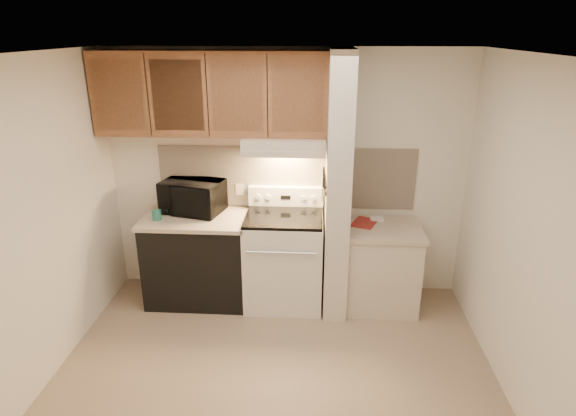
{
  "coord_description": "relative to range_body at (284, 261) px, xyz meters",
  "views": [
    {
      "loc": [
        0.31,
        -3.18,
        2.66
      ],
      "look_at": [
        0.06,
        0.75,
        1.18
      ],
      "focal_mm": 30.0,
      "sensor_mm": 36.0,
      "label": 1
    }
  ],
  "objects": [
    {
      "name": "range_knob_left_inner",
      "position": [
        -0.18,
        0.24,
        0.59
      ],
      "size": [
        0.05,
        0.02,
        0.05
      ],
      "primitive_type": "cylinder",
      "rotation": [
        1.57,
        0.0,
        0.0
      ],
      "color": "silver",
      "rests_on": "range_backguard"
    },
    {
      "name": "cab_door_a",
      "position": [
        -1.51,
        0.01,
        1.62
      ],
      "size": [
        0.46,
        0.01,
        0.63
      ],
      "primitive_type": "cube",
      "color": "brown",
      "rests_on": "upper_cabinets"
    },
    {
      "name": "cooktop",
      "position": [
        0.0,
        0.0,
        0.48
      ],
      "size": [
        0.74,
        0.64,
        0.03
      ],
      "primitive_type": "cube",
      "color": "black",
      "rests_on": "range_body"
    },
    {
      "name": "range_knob_right_outer",
      "position": [
        0.28,
        0.24,
        0.59
      ],
      "size": [
        0.05,
        0.02,
        0.05
      ],
      "primitive_type": "cylinder",
      "rotation": [
        1.57,
        0.0,
        0.0
      ],
      "color": "silver",
      "rests_on": "range_backguard"
    },
    {
      "name": "oven_window",
      "position": [
        0.0,
        -0.32,
        0.04
      ],
      "size": [
        0.5,
        0.01,
        0.3
      ],
      "primitive_type": "cube",
      "color": "black",
      "rests_on": "range_body"
    },
    {
      "name": "knife_blade_a",
      "position": [
        0.38,
        -0.22,
        0.76
      ],
      "size": [
        0.01,
        0.03,
        0.16
      ],
      "primitive_type": "cube",
      "color": "silver",
      "rests_on": "knife_strip"
    },
    {
      "name": "partition_pillar",
      "position": [
        0.51,
        -0.01,
        0.79
      ],
      "size": [
        0.22,
        0.7,
        2.5
      ],
      "primitive_type": "cube",
      "color": "beige",
      "rests_on": "floor"
    },
    {
      "name": "pillar_trim",
      "position": [
        0.39,
        -0.01,
        0.84
      ],
      "size": [
        0.01,
        0.7,
        0.04
      ],
      "primitive_type": "cube",
      "color": "brown",
      "rests_on": "partition_pillar"
    },
    {
      "name": "knife_handle_c",
      "position": [
        0.38,
        -0.06,
        0.91
      ],
      "size": [
        0.02,
        0.02,
        0.1
      ],
      "primitive_type": "cylinder",
      "color": "black",
      "rests_on": "knife_strip"
    },
    {
      "name": "range_backguard",
      "position": [
        0.0,
        0.28,
        0.59
      ],
      "size": [
        0.76,
        0.08,
        0.2
      ],
      "primitive_type": "cube",
      "color": "silver",
      "rests_on": "range_body"
    },
    {
      "name": "spoon_rest",
      "position": [
        -1.23,
        0.1,
        0.46
      ],
      "size": [
        0.21,
        0.13,
        0.01
      ],
      "primitive_type": "cube",
      "rotation": [
        0.0,
        0.0,
        -0.37
      ],
      "color": "black",
      "rests_on": "left_countertop"
    },
    {
      "name": "knife_blade_d",
      "position": [
        0.38,
        0.01,
        0.76
      ],
      "size": [
        0.01,
        0.04,
        0.16
      ],
      "primitive_type": "cube",
      "color": "silver",
      "rests_on": "knife_strip"
    },
    {
      "name": "right_countertop",
      "position": [
        0.97,
        -0.01,
        0.37
      ],
      "size": [
        0.74,
        0.64,
        0.04
      ],
      "primitive_type": "cube",
      "color": "#C7B499",
      "rests_on": "right_cab_base"
    },
    {
      "name": "teal_jar",
      "position": [
        -1.23,
        -0.09,
        0.5
      ],
      "size": [
        0.11,
        0.11,
        0.1
      ],
      "primitive_type": "cylinder",
      "rotation": [
        0.0,
        0.0,
        -0.41
      ],
      "color": "#217060",
      "rests_on": "left_countertop"
    },
    {
      "name": "oven_handle",
      "position": [
        0.0,
        -0.35,
        0.26
      ],
      "size": [
        0.65,
        0.02,
        0.02
      ],
      "primitive_type": "cylinder",
      "rotation": [
        0.0,
        1.57,
        0.0
      ],
      "color": "silver",
      "rests_on": "range_body"
    },
    {
      "name": "oven_mitt",
      "position": [
        0.38,
        0.17,
        0.72
      ],
      "size": [
        0.03,
        0.1,
        0.23
      ],
      "primitive_type": "cube",
      "color": "slate",
      "rests_on": "partition_pillar"
    },
    {
      "name": "range_knob_left_outer",
      "position": [
        -0.28,
        0.24,
        0.59
      ],
      "size": [
        0.05,
        0.02,
        0.05
      ],
      "primitive_type": "cylinder",
      "rotation": [
        1.57,
        0.0,
        0.0
      ],
      "color": "silver",
      "rests_on": "range_backguard"
    },
    {
      "name": "floor",
      "position": [
        0.0,
        -1.16,
        -0.46
      ],
      "size": [
        3.6,
        3.6,
        0.0
      ],
      "primitive_type": "plane",
      "color": "tan",
      "rests_on": "ground"
    },
    {
      "name": "cab_door_c",
      "position": [
        -0.42,
        0.01,
        1.62
      ],
      "size": [
        0.46,
        0.01,
        0.63
      ],
      "primitive_type": "cube",
      "color": "brown",
      "rests_on": "upper_cabinets"
    },
    {
      "name": "wall_back",
      "position": [
        0.0,
        0.34,
        0.79
      ],
      "size": [
        3.6,
        2.5,
        0.02
      ],
      "primitive_type": "cube",
      "rotation": [
        1.57,
        0.0,
        0.0
      ],
      "color": "white",
      "rests_on": "floor"
    },
    {
      "name": "wall_left",
      "position": [
        -1.8,
        -1.16,
        0.79
      ],
      "size": [
        0.02,
        3.0,
        2.5
      ],
      "primitive_type": "cube",
      "color": "white",
      "rests_on": "floor"
    },
    {
      "name": "left_countertop",
      "position": [
        -0.88,
        0.01,
        0.43
      ],
      "size": [
        1.04,
        0.67,
        0.04
      ],
      "primitive_type": "cube",
      "color": "#C7B499",
      "rests_on": "dishwasher_front"
    },
    {
      "name": "range_display",
      "position": [
        0.0,
        0.24,
        0.59
      ],
      "size": [
        0.1,
        0.01,
        0.04
      ],
      "primitive_type": "cube",
      "color": "black",
      "rests_on": "range_backguard"
    },
    {
      "name": "knife_handle_a",
      "position": [
        0.38,
        -0.23,
        0.91
      ],
      "size": [
        0.02,
        0.02,
        0.1
      ],
      "primitive_type": "cylinder",
      "color": "black",
      "rests_on": "knife_strip"
    },
    {
      "name": "knife_blade_b",
      "position": [
        0.38,
        -0.14,
        0.75
      ],
      "size": [
        0.01,
        0.04,
        0.18
      ],
      "primitive_type": "cube",
      "color": "silver",
      "rests_on": "knife_strip"
    },
    {
      "name": "right_cab_base",
      "position": [
        0.97,
        -0.01,
        -0.06
      ],
      "size": [
        0.7,
        0.6,
        0.81
      ],
      "primitive_type": "cube",
      "color": "beige",
      "rests_on": "floor"
    },
    {
      "name": "red_folder",
      "position": [
        0.79,
        0.09,
        0.39
      ],
      "size": [
        0.31,
        0.35,
        0.01
      ],
      "primitive_type": "cube",
      "rotation": [
        0.0,
        0.0,
        -0.39
      ],
      "color": "maroon",
      "rests_on": "right_countertop"
    },
    {
      "name": "cab_door_d",
      "position": [
        0.13,
        0.01,
        1.62
      ],
      "size": [
        0.46,
        0.01,
        0.63
      ],
      "primitive_type": "cube",
      "color": "brown",
      "rests_on": "upper_cabinets"
    },
    {
      "name": "cab_gap_a",
      "position": [
        -1.23,
        0.01,
        1.62
      ],
      "size": [
        0.01,
        0.01,
        0.73
      ],
      "primitive_type": "cube",
      "color": "black",
      "rests_on": "upper_cabinets"
    },
    {
      "name": "cab_gap_b",
      "position": [
        -0.69,
        0.01,
        1.62
      ],
      "size": [
        0.01,
        0.01,
        0.73
      ],
      "primitive_type": "cube",
      "color": "black",
      "rests_on": "upper_cabinets"
    },
    {
      "name": "backsplash",
      "position": [
        0.0,
        0.33,
        0.78
      ],
      "size": [
        2.6,
        0.02,
        0.63
      ],
      "primitive_type": "cube",
      "color": "#F4DCC1",
      "rests_on": "wall_back"
    },
    {
      "name": "knife_handle_d",
      "position": [
        0.38,
        0.04,
        0.91
      ],
      "size": [
        0.02,
        0.02,
        0.1
      ],
      "primitive_type": "cylinder",
      "color": "black",
      "rests_on": "knife_strip"
    },
    {
      "name": "dishwasher_front",
      "position": [
        -0.88,
        0.01,
        -0.03
      ],
      "size": [
        1.0,
        0.63,
        0.87
      ],
      "primitive_type": "cube",
      "color": "black",
      "rests_on": "floor"
    },
    {
      "name": "microwave",
      "position": [
        -0.93,
        0.15,
        0.61
      ],
      "size": [
        0.67,
        0.53,
        0.32
      ],
      "primitive_type": "imported",
      "rotation": [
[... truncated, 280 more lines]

